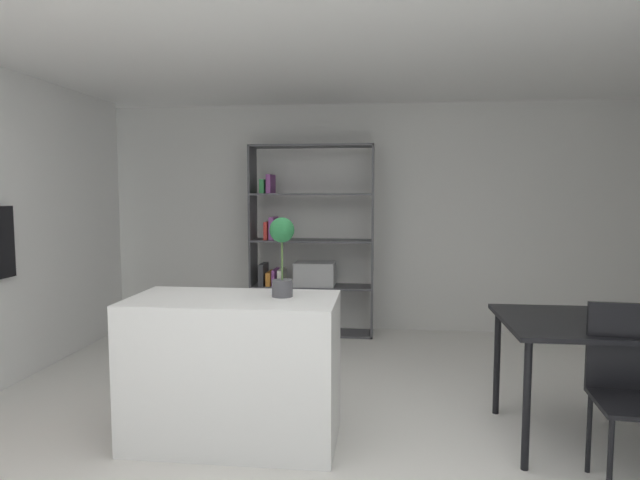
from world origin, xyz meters
TOP-DOWN VIEW (x-y plane):
  - ground_plane at (0.00, 0.00)m, footprint 9.33×9.33m
  - ceiling_slab at (0.00, 0.00)m, footprint 6.78×6.49m
  - back_partition at (0.00, 3.22)m, footprint 6.78×0.06m
  - kitchen_island at (-0.58, 0.27)m, footprint 1.30×0.68m
  - potted_plant_on_island at (-0.28, 0.34)m, footprint 0.16×0.16m
  - open_bookshelf at (-0.51, 2.91)m, footprint 1.35×0.36m
  - dining_table at (1.67, 0.48)m, footprint 1.15×0.91m
  - dining_chair_near at (1.68, 0.00)m, footprint 0.45×0.45m

SIDE VIEW (x-z plane):
  - ground_plane at x=0.00m, z-range 0.00..0.00m
  - kitchen_island at x=-0.58m, z-range 0.00..0.92m
  - dining_chair_near at x=1.68m, z-range 0.09..1.06m
  - dining_table at x=1.67m, z-range 0.31..1.10m
  - open_bookshelf at x=-0.51m, z-range -0.13..1.96m
  - potted_plant_on_island at x=-0.28m, z-range 0.97..1.47m
  - back_partition at x=0.00m, z-range 0.00..2.56m
  - ceiling_slab at x=0.00m, z-range 2.56..2.62m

